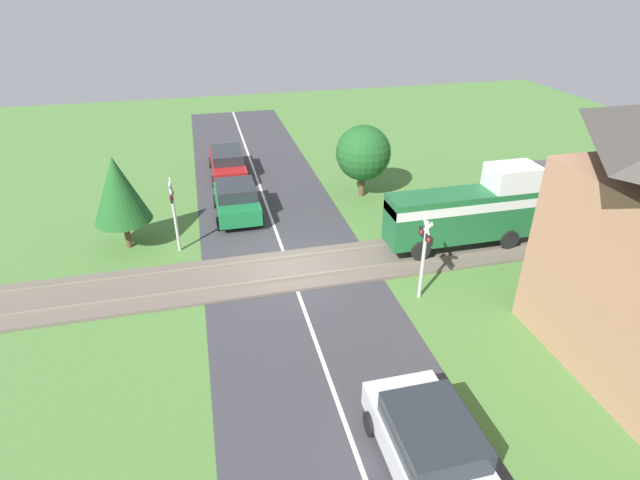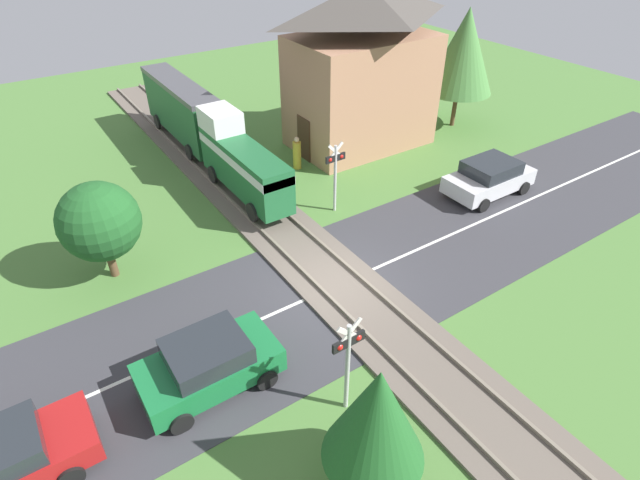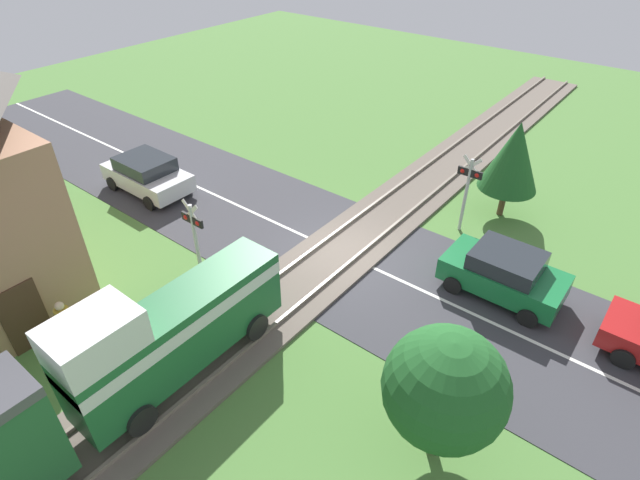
% 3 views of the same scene
% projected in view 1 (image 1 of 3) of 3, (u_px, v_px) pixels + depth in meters
% --- Properties ---
extents(ground_plane, '(60.00, 60.00, 0.00)m').
position_uv_depth(ground_plane, '(290.00, 272.00, 18.65)').
color(ground_plane, '#4C7A38').
extents(road_surface, '(48.00, 6.40, 0.02)m').
position_uv_depth(road_surface, '(290.00, 271.00, 18.64)').
color(road_surface, '#38383D').
rests_on(road_surface, ground_plane).
extents(track_bed, '(2.80, 48.00, 0.24)m').
position_uv_depth(track_bed, '(290.00, 270.00, 18.61)').
color(track_bed, '#665B51').
rests_on(track_bed, ground_plane).
extents(train, '(1.58, 13.43, 3.18)m').
position_uv_depth(train, '(551.00, 198.00, 19.98)').
color(train, '#1E6033').
rests_on(train, track_bed).
extents(car_near_crossing, '(3.65, 2.01, 1.56)m').
position_uv_depth(car_near_crossing, '(237.00, 200.00, 22.41)').
color(car_near_crossing, '#197038').
rests_on(car_near_crossing, ground_plane).
extents(car_far_side, '(3.95, 2.05, 1.54)m').
position_uv_depth(car_far_side, '(431.00, 445.00, 10.92)').
color(car_far_side, silver).
rests_on(car_far_side, ground_plane).
extents(car_behind_queue, '(4.50, 1.89, 1.43)m').
position_uv_depth(car_behind_queue, '(227.00, 162.00, 26.87)').
color(car_behind_queue, '#A81919').
rests_on(car_behind_queue, ground_plane).
extents(crossing_signal_west_approach, '(0.90, 0.18, 3.02)m').
position_uv_depth(crossing_signal_west_approach, '(173.00, 206.00, 19.13)').
color(crossing_signal_west_approach, '#B7B7B7').
rests_on(crossing_signal_west_approach, ground_plane).
extents(crossing_signal_east_approach, '(0.90, 0.18, 3.02)m').
position_uv_depth(crossing_signal_east_approach, '(424.00, 248.00, 16.30)').
color(crossing_signal_east_approach, '#B7B7B7').
rests_on(crossing_signal_east_approach, ground_plane).
extents(pedestrian_by_station, '(0.39, 0.39, 1.58)m').
position_uv_depth(pedestrian_by_station, '(540.00, 275.00, 17.13)').
color(pedestrian_by_station, gold).
rests_on(pedestrian_by_station, ground_plane).
extents(tree_roadside_hedge, '(2.64, 2.64, 3.53)m').
position_uv_depth(tree_roadside_hedge, '(363.00, 153.00, 23.81)').
color(tree_roadside_hedge, brown).
rests_on(tree_roadside_hedge, ground_plane).
extents(tree_beyond_track, '(2.19, 2.19, 3.83)m').
position_uv_depth(tree_beyond_track, '(118.00, 190.00, 19.11)').
color(tree_beyond_track, brown).
rests_on(tree_beyond_track, ground_plane).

